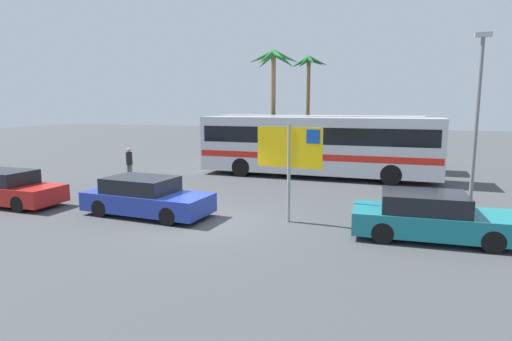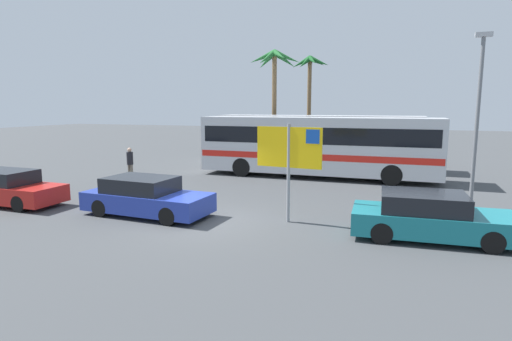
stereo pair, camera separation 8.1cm
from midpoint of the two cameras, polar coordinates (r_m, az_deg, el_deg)
ground at (r=13.93m, az=-7.45°, el=-6.92°), size 120.00×120.00×0.00m
bus_front_coach at (r=22.29m, az=8.15°, el=3.63°), size 12.37×2.50×3.17m
bus_rear_coach at (r=26.12m, az=8.14°, el=4.37°), size 12.37×2.50×3.17m
ferry_sign at (r=13.38m, az=4.56°, el=2.63°), size 2.19×0.30×3.20m
car_teal at (r=12.91m, az=22.48°, el=-5.86°), size 4.49×2.08×1.32m
car_red at (r=18.62m, az=-30.92°, el=-2.12°), size 4.31×1.70×1.32m
car_blue at (r=14.97m, az=-14.92°, el=-3.53°), size 4.53×2.02×1.32m
pedestrian_by_bus at (r=22.21m, az=-16.99°, el=1.22°), size 0.32×0.32×1.66m
lamp_post_left_side at (r=17.15m, az=27.79°, el=6.85°), size 0.56×0.20×6.31m
palm_tree_seaside at (r=34.21m, az=7.09°, el=12.95°), size 3.08×3.08×7.69m
palm_tree_inland at (r=29.57m, az=2.32°, el=13.55°), size 3.44×3.50×7.58m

